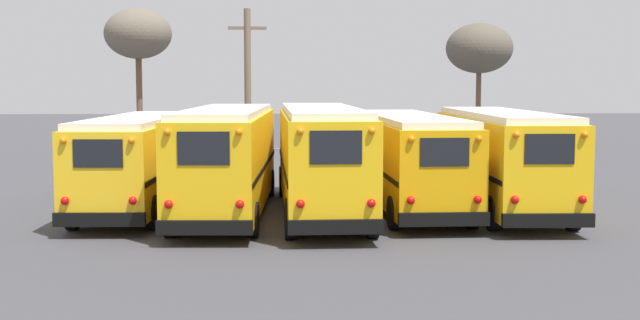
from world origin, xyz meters
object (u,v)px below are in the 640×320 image
(school_bus_0, at_px, (139,159))
(bare_tree_1, at_px, (138,35))
(utility_pole, at_px, (248,87))
(school_bus_3, at_px, (408,157))
(school_bus_2, at_px, (321,156))
(school_bus_1, at_px, (227,157))
(bare_tree_0, at_px, (479,49))
(school_bus_4, at_px, (501,156))

(school_bus_0, relative_size, bare_tree_1, 1.22)
(school_bus_0, xyz_separation_m, bare_tree_1, (-3.30, 18.58, 5.02))
(utility_pole, bearing_deg, school_bus_3, -64.57)
(school_bus_3, bearing_deg, bare_tree_1, 122.98)
(school_bus_2, height_order, school_bus_3, school_bus_2)
(school_bus_0, height_order, bare_tree_1, bare_tree_1)
(school_bus_0, distance_m, school_bus_1, 3.03)
(utility_pole, height_order, bare_tree_1, bare_tree_1)
(school_bus_2, distance_m, school_bus_3, 3.12)
(school_bus_2, relative_size, school_bus_3, 1.02)
(school_bus_2, height_order, bare_tree_1, bare_tree_1)
(school_bus_2, height_order, bare_tree_0, bare_tree_0)
(school_bus_4, bearing_deg, school_bus_2, -174.04)
(utility_pole, relative_size, bare_tree_0, 0.99)
(utility_pole, xyz_separation_m, bare_tree_1, (-6.22, 6.34, 2.77))
(school_bus_0, xyz_separation_m, utility_pole, (2.92, 12.24, 2.25))
(school_bus_0, distance_m, bare_tree_1, 19.52)
(bare_tree_0, bearing_deg, school_bus_3, -109.15)
(school_bus_3, height_order, utility_pole, utility_pole)
(school_bus_0, xyz_separation_m, bare_tree_0, (16.12, 21.49, 4.42))
(school_bus_4, bearing_deg, school_bus_1, -177.16)
(school_bus_2, bearing_deg, school_bus_3, 21.64)
(school_bus_1, distance_m, school_bus_2, 2.90)
(bare_tree_0, bearing_deg, school_bus_4, -101.67)
(school_bus_4, relative_size, bare_tree_0, 1.35)
(school_bus_3, bearing_deg, school_bus_1, -170.44)
(school_bus_4, xyz_separation_m, utility_pole, (-8.67, 12.69, 2.16))
(school_bus_1, height_order, utility_pole, utility_pole)
(school_bus_0, xyz_separation_m, school_bus_1, (2.90, -0.88, 0.14))
(school_bus_3, xyz_separation_m, utility_pole, (-5.77, 12.15, 2.23))
(school_bus_1, distance_m, school_bus_4, 8.70)
(school_bus_1, bearing_deg, utility_pole, 89.91)
(school_bus_1, height_order, school_bus_2, school_bus_2)
(school_bus_3, bearing_deg, school_bus_4, -10.66)
(school_bus_1, height_order, school_bus_3, school_bus_1)
(school_bus_3, height_order, bare_tree_0, bare_tree_0)
(school_bus_1, relative_size, school_bus_3, 1.00)
(school_bus_2, bearing_deg, utility_pole, 102.21)
(school_bus_3, distance_m, school_bus_4, 2.95)
(school_bus_3, xyz_separation_m, school_bus_4, (2.90, -0.54, 0.07))
(school_bus_0, bearing_deg, bare_tree_1, 100.08)
(school_bus_2, relative_size, bare_tree_1, 1.34)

